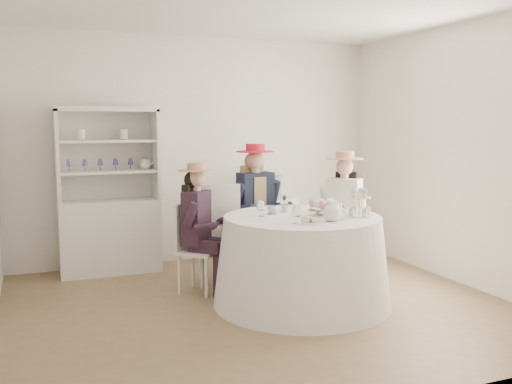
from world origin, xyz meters
name	(u,v)px	position (x,y,z in m)	size (l,w,h in m)	color
ground	(260,306)	(0.00, 0.00, 0.00)	(4.50, 4.50, 0.00)	brown
ceiling	(260,5)	(0.00, 0.00, 2.70)	(4.50, 4.50, 0.00)	white
wall_back	(199,150)	(0.00, 2.00, 1.35)	(4.50, 4.50, 0.00)	white
wall_front	(391,182)	(0.00, -2.00, 1.35)	(4.50, 4.50, 0.00)	white
wall_right	(461,155)	(2.25, 0.00, 1.35)	(4.50, 4.50, 0.00)	white
tea_table	(302,260)	(0.39, -0.08, 0.41)	(1.65, 1.65, 0.83)	white
hutch	(110,214)	(-1.12, 1.74, 0.66)	(1.21, 0.70, 1.86)	silver
side_table	(270,228)	(0.80, 1.64, 0.39)	(0.50, 0.50, 0.77)	silver
hatbox	(271,186)	(0.80, 1.64, 0.91)	(0.27, 0.27, 0.27)	black
guest_left	(199,220)	(-0.40, 0.62, 0.73)	(0.55, 0.55, 1.30)	silver
guest_mid	(256,202)	(0.35, 0.97, 0.82)	(0.54, 0.56, 1.45)	silver
guest_right	(343,207)	(1.20, 0.58, 0.78)	(0.59, 0.58, 1.38)	silver
spare_chair	(219,231)	(-0.14, 0.78, 0.57)	(0.53, 0.53, 1.07)	silver
teacup_a	(272,211)	(0.16, 0.10, 0.87)	(0.09, 0.09, 0.07)	white
teacup_b	(285,209)	(0.32, 0.17, 0.86)	(0.07, 0.07, 0.06)	white
teacup_c	(314,208)	(0.61, 0.12, 0.86)	(0.08, 0.08, 0.06)	white
flower_bowl	(323,212)	(0.61, -0.08, 0.86)	(0.21, 0.21, 0.05)	white
flower_arrangement	(324,206)	(0.57, -0.17, 0.93)	(0.21, 0.20, 0.08)	pink
table_teapot	(332,213)	(0.51, -0.43, 0.90)	(0.23, 0.16, 0.17)	white
sandwich_plate	(309,222)	(0.27, -0.44, 0.84)	(0.24, 0.24, 0.05)	white
cupcake_stand	(360,206)	(0.87, -0.27, 0.92)	(0.26, 0.26, 0.25)	white
stemware_set	(302,208)	(0.39, -0.08, 0.91)	(0.81, 0.78, 0.15)	white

